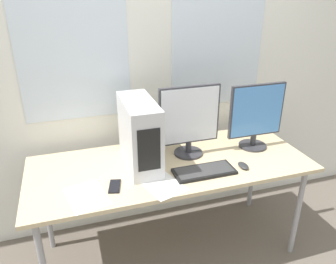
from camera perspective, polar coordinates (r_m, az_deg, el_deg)
wall_back at (r=2.56m, az=-3.22°, el=11.60°), size 8.00×0.07×2.70m
desk at (r=2.32m, az=0.48°, el=-6.49°), size 1.94×0.79×0.78m
pc_tower at (r=2.18m, az=-4.97°, el=-0.31°), size 0.20×0.50×0.46m
monitor_main at (r=2.29m, az=3.73°, el=2.11°), size 0.44×0.21×0.51m
monitor_right_near at (r=2.49m, az=15.10°, el=2.83°), size 0.43×0.21×0.49m
keyboard at (r=2.18m, az=6.32°, el=-6.81°), size 0.41×0.17×0.02m
mouse at (r=2.29m, az=12.97°, el=-5.73°), size 0.06×0.11×0.03m
cell_phone at (r=2.06m, az=-9.27°, el=-9.31°), size 0.10×0.16×0.01m
paper_sheet_left at (r=2.01m, az=-13.97°, el=-10.81°), size 0.27×0.33×0.00m
paper_sheet_front at (r=2.05m, az=-1.10°, el=-9.10°), size 0.29×0.34×0.00m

